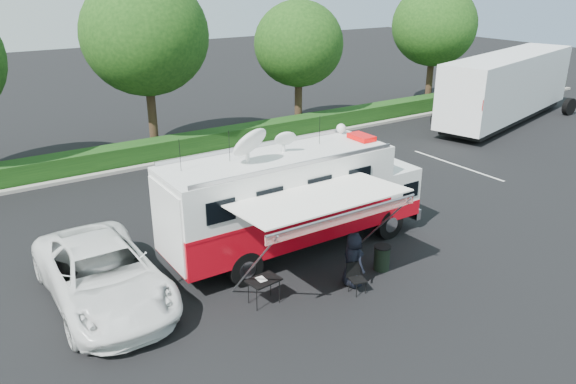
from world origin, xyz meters
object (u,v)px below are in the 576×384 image
object	(u,v)px
command_truck	(294,198)
trash_bin	(382,258)
white_suv	(106,301)
semi_trailer	(508,87)
folding_table	(264,281)

from	to	relation	value
command_truck	trash_bin	world-z (taller)	command_truck
white_suv	semi_trailer	xyz separation A→B (m)	(27.01, 6.92, 2.19)
white_suv	semi_trailer	distance (m)	27.97
trash_bin	semi_trailer	distance (m)	21.65
white_suv	trash_bin	world-z (taller)	white_suv
folding_table	semi_trailer	bearing A→B (deg)	22.17
white_suv	trash_bin	bearing A→B (deg)	-20.66
trash_bin	white_suv	bearing A→B (deg)	159.34
command_truck	trash_bin	xyz separation A→B (m)	(1.53, -2.66, -1.47)
folding_table	semi_trailer	xyz separation A→B (m)	(23.30, 9.49, 1.48)
white_suv	folding_table	xyz separation A→B (m)	(3.71, -2.58, 0.72)
folding_table	semi_trailer	world-z (taller)	semi_trailer
command_truck	white_suv	distance (m)	6.57
folding_table	trash_bin	xyz separation A→B (m)	(4.11, -0.37, -0.31)
semi_trailer	trash_bin	bearing A→B (deg)	-152.78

